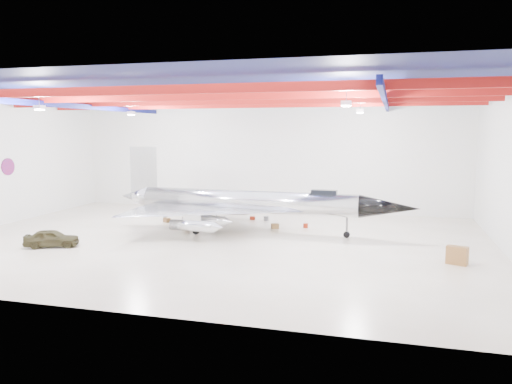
% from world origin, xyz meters
% --- Properties ---
extents(floor, '(40.00, 40.00, 0.00)m').
position_xyz_m(floor, '(0.00, 0.00, 0.00)').
color(floor, beige).
rests_on(floor, ground).
extents(wall_back, '(40.00, 0.00, 40.00)m').
position_xyz_m(wall_back, '(0.00, 15.00, 5.50)').
color(wall_back, silver).
rests_on(wall_back, floor).
extents(ceiling, '(40.00, 40.00, 0.00)m').
position_xyz_m(ceiling, '(0.00, 0.00, 11.00)').
color(ceiling, '#0A0F38').
rests_on(ceiling, wall_back).
extents(ceiling_structure, '(39.50, 29.50, 1.08)m').
position_xyz_m(ceiling_structure, '(0.00, 0.00, 10.32)').
color(ceiling_structure, maroon).
rests_on(ceiling_structure, ceiling).
extents(wall_roundel, '(0.10, 1.50, 1.50)m').
position_xyz_m(wall_roundel, '(-19.94, 2.00, 5.00)').
color(wall_roundel, '#B21414').
rests_on(wall_roundel, wall_left).
extents(jet_aircraft, '(24.90, 14.62, 6.79)m').
position_xyz_m(jet_aircraft, '(1.34, 3.84, 2.23)').
color(jet_aircraft, silver).
rests_on(jet_aircraft, floor).
extents(jeep, '(3.97, 2.84, 1.25)m').
position_xyz_m(jeep, '(-10.45, -4.89, 0.63)').
color(jeep, '#322E19').
rests_on(jeep, floor).
extents(desk, '(1.38, 1.04, 1.13)m').
position_xyz_m(desk, '(16.61, -2.23, 0.57)').
color(desk, brown).
rests_on(desk, floor).
extents(crate_ply, '(0.67, 0.61, 0.38)m').
position_xyz_m(crate_ply, '(-6.75, 5.94, 0.19)').
color(crate_ply, olive).
rests_on(crate_ply, floor).
extents(toolbox_red, '(0.48, 0.40, 0.32)m').
position_xyz_m(toolbox_red, '(0.33, 9.16, 0.16)').
color(toolbox_red, maroon).
rests_on(toolbox_red, floor).
extents(parts_bin, '(0.74, 0.68, 0.42)m').
position_xyz_m(parts_bin, '(3.27, 5.67, 0.21)').
color(parts_bin, olive).
rests_on(parts_bin, floor).
extents(crate_small, '(0.38, 0.33, 0.23)m').
position_xyz_m(crate_small, '(-7.64, 7.51, 0.12)').
color(crate_small, '#59595B').
rests_on(crate_small, floor).
extents(tool_chest, '(0.52, 0.52, 0.37)m').
position_xyz_m(tool_chest, '(5.68, 6.69, 0.19)').
color(tool_chest, maroon).
rests_on(tool_chest, floor).
extents(oil_barrel, '(0.62, 0.57, 0.35)m').
position_xyz_m(oil_barrel, '(-3.61, 3.19, 0.17)').
color(oil_barrel, olive).
rests_on(oil_barrel, floor).
extents(spares_box, '(0.45, 0.45, 0.39)m').
position_xyz_m(spares_box, '(1.64, 9.10, 0.20)').
color(spares_box, '#59595B').
rests_on(spares_box, floor).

